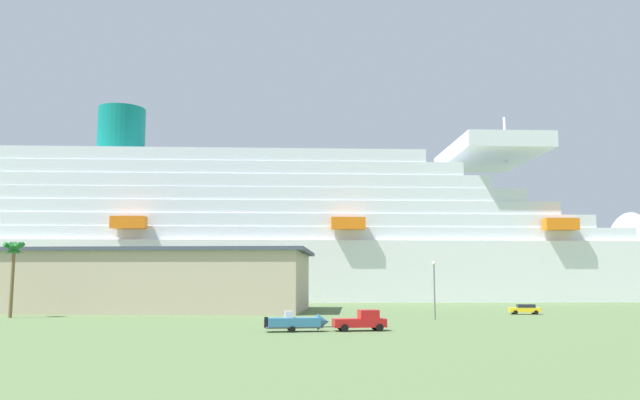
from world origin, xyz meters
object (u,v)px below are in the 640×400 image
(palm_tree, at_px, (15,255))
(street_lamp, at_px, (435,281))
(cruise_ship, at_px, (250,241))
(small_boat_on_trailer, at_px, (301,322))
(parked_car_white_van, at_px, (220,307))
(parked_car_yellow_taxi, at_px, (526,309))
(pickup_truck, at_px, (362,321))

(palm_tree, height_order, street_lamp, palm_tree)
(cruise_ship, height_order, palm_tree, cruise_ship)
(small_boat_on_trailer, xyz_separation_m, street_lamp, (17.80, 20.48, 4.20))
(palm_tree, bearing_deg, street_lamp, -3.75)
(cruise_ship, relative_size, parked_car_white_van, 53.90)
(small_boat_on_trailer, distance_m, parked_car_yellow_taxi, 47.65)
(pickup_truck, xyz_separation_m, parked_car_white_van, (-21.37, 39.84, -0.21))
(pickup_truck, bearing_deg, street_lamp, 59.80)
(street_lamp, bearing_deg, parked_car_white_van, 147.98)
(cruise_ship, distance_m, street_lamp, 85.20)
(cruise_ship, relative_size, parked_car_yellow_taxi, 53.80)
(pickup_truck, bearing_deg, cruise_ship, 103.28)
(pickup_truck, bearing_deg, parked_car_yellow_taxi, 49.27)
(cruise_ship, xyz_separation_m, small_boat_on_trailer, (16.35, -97.87, -14.41))
(cruise_ship, bearing_deg, small_boat_on_trailer, -80.52)
(pickup_truck, height_order, small_boat_on_trailer, pickup_truck)
(pickup_truck, distance_m, small_boat_on_trailer, 6.59)
(cruise_ship, bearing_deg, pickup_truck, -76.72)
(parked_car_yellow_taxi, bearing_deg, cruise_ship, 128.00)
(cruise_ship, xyz_separation_m, palm_tree, (-25.81, -73.45, -6.49))
(small_boat_on_trailer, bearing_deg, street_lamp, 49.01)
(parked_car_white_van, bearing_deg, pickup_truck, -61.79)
(palm_tree, relative_size, parked_car_yellow_taxi, 2.25)
(pickup_truck, relative_size, palm_tree, 0.54)
(pickup_truck, xyz_separation_m, parked_car_yellow_taxi, (27.68, 32.14, -0.21))
(palm_tree, xyz_separation_m, parked_car_yellow_taxi, (76.34, 8.79, -8.05))
(parked_car_white_van, bearing_deg, palm_tree, -148.86)
(street_lamp, bearing_deg, palm_tree, 176.25)
(pickup_truck, height_order, street_lamp, street_lamp)
(pickup_truck, relative_size, parked_car_white_van, 1.21)
(small_boat_on_trailer, relative_size, palm_tree, 0.69)
(small_boat_on_trailer, relative_size, street_lamp, 0.95)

